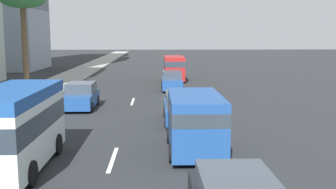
% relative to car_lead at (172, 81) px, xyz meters
% --- Properties ---
extents(ground_plane, '(198.00, 198.00, 0.00)m').
position_rel_car_lead_xyz_m(ground_plane, '(0.57, 3.08, -0.80)').
color(ground_plane, '#26282B').
extents(sidewalk_right, '(162.00, 3.96, 0.15)m').
position_rel_car_lead_xyz_m(sidewalk_right, '(0.57, 11.07, -0.73)').
color(sidewalk_right, '#9E9B93').
rests_on(sidewalk_right, ground_plane).
extents(lane_stripe_mid, '(3.20, 0.16, 0.01)m').
position_rel_car_lead_xyz_m(lane_stripe_mid, '(-19.89, 3.08, -0.80)').
color(lane_stripe_mid, silver).
rests_on(lane_stripe_mid, ground_plane).
extents(lane_stripe_far, '(3.20, 0.16, 0.01)m').
position_rel_car_lead_xyz_m(lane_stripe_far, '(-6.09, 3.08, -0.80)').
color(lane_stripe_far, silver).
rests_on(lane_stripe_far, ground_plane).
extents(car_lead, '(4.38, 1.81, 1.70)m').
position_rel_car_lead_xyz_m(car_lead, '(0.00, 0.00, 0.00)').
color(car_lead, '#1E478C').
rests_on(car_lead, ground_plane).
extents(car_second, '(4.25, 1.93, 1.68)m').
position_rel_car_lead_xyz_m(car_second, '(-8.66, 6.33, -0.01)').
color(car_second, '#1E478C').
rests_on(car_second, ground_plane).
extents(van_fourth, '(5.40, 2.14, 2.57)m').
position_rel_car_lead_xyz_m(van_fourth, '(7.22, -0.51, 0.67)').
color(van_fourth, '#A51E1E').
rests_on(van_fourth, ground_plane).
extents(car_fifth, '(4.64, 1.84, 1.66)m').
position_rel_car_lead_xyz_m(car_fifth, '(-13.06, 0.03, -0.02)').
color(car_fifth, '#1E478C').
rests_on(car_fifth, ground_plane).
extents(van_sixth, '(4.68, 2.22, 2.38)m').
position_rel_car_lead_xyz_m(van_sixth, '(-18.93, -0.20, 0.56)').
color(van_sixth, '#1E478C').
rests_on(van_sixth, ground_plane).
extents(minibus_seventh, '(6.03, 2.33, 2.91)m').
position_rel_car_lead_xyz_m(minibus_seventh, '(-20.88, 6.44, 0.80)').
color(minibus_seventh, silver).
rests_on(minibus_seventh, ground_plane).
extents(palm_tree, '(3.81, 3.81, 8.50)m').
position_rel_car_lead_xyz_m(palm_tree, '(-1.20, 12.20, 6.75)').
color(palm_tree, brown).
rests_on(palm_tree, sidewalk_right).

